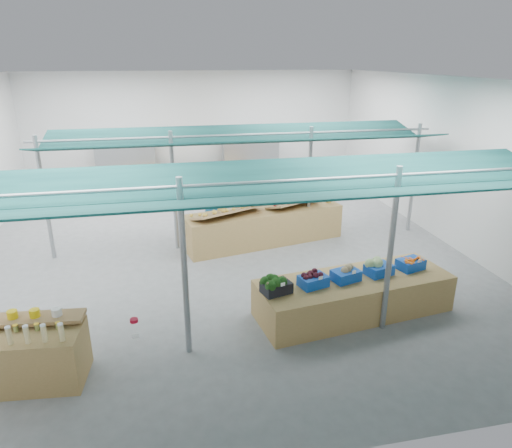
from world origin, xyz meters
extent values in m
plane|color=slate|center=(0.00, 0.00, 0.00)|extent=(13.00, 13.00, 0.00)
plane|color=silver|center=(0.00, 0.00, 4.20)|extent=(13.00, 13.00, 0.00)
plane|color=silver|center=(0.00, 6.50, 2.10)|extent=(12.00, 0.00, 12.00)
plane|color=silver|center=(6.00, 0.00, 2.10)|extent=(0.00, 13.00, 13.00)
cylinder|color=gray|center=(-4.00, 0.50, 1.50)|extent=(0.10, 0.10, 3.00)
cylinder|color=gray|center=(-1.00, -4.00, 1.50)|extent=(0.10, 0.10, 3.00)
cylinder|color=gray|center=(-1.00, 0.50, 1.50)|extent=(0.10, 0.10, 3.00)
cylinder|color=gray|center=(2.50, -4.00, 1.50)|extent=(0.10, 0.10, 3.00)
cylinder|color=gray|center=(2.50, 0.50, 1.50)|extent=(0.10, 0.10, 3.00)
cylinder|color=gray|center=(5.50, 0.50, 1.50)|extent=(0.10, 0.10, 3.00)
cylinder|color=gray|center=(0.75, -4.00, 2.85)|extent=(10.00, 0.06, 0.06)
cylinder|color=gray|center=(0.75, 0.50, 2.85)|extent=(10.00, 0.06, 0.06)
cube|color=#092729|center=(0.75, -4.65, 2.78)|extent=(9.50, 1.28, 0.30)
cube|color=#092729|center=(0.75, -3.35, 2.78)|extent=(9.50, 1.28, 0.30)
cube|color=#092729|center=(0.75, -0.15, 2.78)|extent=(9.50, 1.28, 0.30)
cube|color=#092729|center=(0.75, 1.15, 2.78)|extent=(9.50, 1.28, 0.30)
cube|color=#B23F33|center=(-2.50, 6.00, 1.00)|extent=(2.00, 0.50, 2.00)
cube|color=#B23F33|center=(2.00, 6.00, 1.00)|extent=(2.00, 0.50, 2.00)
cube|color=olive|center=(-3.54, -4.27, 0.43)|extent=(1.99, 1.02, 0.85)
cube|color=#997247|center=(-3.51, -4.00, 0.93)|extent=(1.94, 0.54, 0.06)
cube|color=olive|center=(2.18, -3.39, 0.36)|extent=(3.86, 1.76, 0.72)
cube|color=olive|center=(1.28, 0.43, 0.45)|extent=(4.31, 1.87, 0.90)
cube|color=olive|center=(-0.93, 5.51, 0.50)|extent=(5.61, 2.59, 0.99)
cube|color=#1045AE|center=(3.13, -3.26, 0.29)|extent=(0.57, 0.49, 0.57)
imported|color=#175D96|center=(0.08, 1.53, 0.84)|extent=(0.68, 0.52, 1.68)
imported|color=maroon|center=(1.88, 1.53, 0.84)|extent=(0.93, 0.79, 1.68)
cube|color=black|center=(0.59, -3.62, 0.82)|extent=(0.58, 0.48, 0.20)
cube|color=white|center=(0.65, -3.83, 0.98)|extent=(0.08, 0.03, 0.06)
cube|color=#1045AE|center=(1.31, -3.51, 0.82)|extent=(0.58, 0.48, 0.20)
cube|color=white|center=(1.37, -3.73, 0.98)|extent=(0.08, 0.03, 0.06)
cube|color=#1045AE|center=(1.97, -3.42, 0.82)|extent=(0.58, 0.48, 0.20)
cube|color=white|center=(2.03, -3.63, 0.98)|extent=(0.08, 0.03, 0.06)
cube|color=#1045AE|center=(2.69, -3.32, 0.82)|extent=(0.58, 0.48, 0.20)
cube|color=white|center=(2.75, -3.53, 0.98)|extent=(0.08, 0.03, 0.06)
cube|color=#1045AE|center=(3.40, -3.21, 0.82)|extent=(0.58, 0.48, 0.20)
cube|color=white|center=(3.47, -3.42, 0.98)|extent=(0.08, 0.03, 0.06)
sphere|color=brown|center=(0.45, -3.76, 0.96)|extent=(0.09, 0.09, 0.09)
sphere|color=brown|center=(0.40, -3.78, 1.00)|extent=(0.06, 0.06, 0.06)
cylinder|color=red|center=(-1.78, -4.67, 1.10)|extent=(0.12, 0.12, 0.05)
cube|color=white|center=(-1.78, -4.73, 0.88)|extent=(0.10, 0.01, 0.07)
cube|color=#997247|center=(0.32, 0.12, 1.02)|extent=(2.01, 1.41, 0.26)
cube|color=#997247|center=(2.13, 0.51, 1.02)|extent=(1.65, 1.24, 0.26)
cylinder|color=#8C6019|center=(3.15, 0.73, 1.01)|extent=(0.14, 0.14, 0.22)
cone|color=#26661E|center=(3.15, 0.73, 1.20)|extent=(0.12, 0.12, 0.18)
camera|label=1|loc=(-1.20, -10.55, 4.64)|focal=32.00mm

